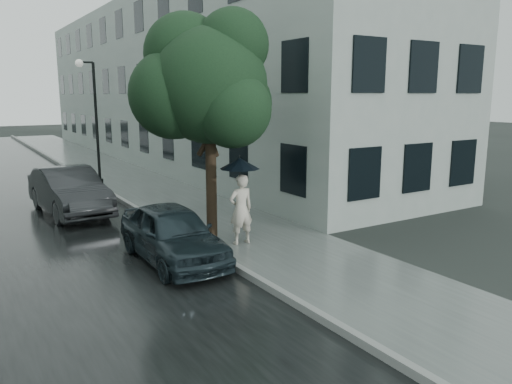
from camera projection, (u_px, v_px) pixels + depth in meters
ground at (302, 262)px, 11.51m from camera, size 120.00×120.00×0.00m
sidewalk at (140, 184)px, 21.65m from camera, size 3.50×60.00×0.01m
kerb_near at (97, 186)px, 20.69m from camera, size 0.15×60.00×0.15m
asphalt_road at (4, 197)px, 18.89m from camera, size 6.85×60.00×0.00m
building_near at (179, 83)px, 29.74m from camera, size 7.02×36.00×9.00m
pedestrian at (241, 209)px, 12.76m from camera, size 0.67×0.45×1.81m
umbrella at (240, 163)px, 12.53m from camera, size 1.30×1.30×1.36m
street_tree at (208, 84)px, 12.92m from camera, size 3.92×3.56×5.99m
lamp_post at (92, 114)px, 21.14m from camera, size 0.85×0.34×5.24m
car_near at (173, 233)px, 11.46m from camera, size 1.59×3.88×1.32m
car_far at (69, 191)px, 16.07m from camera, size 1.91×4.63×1.49m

